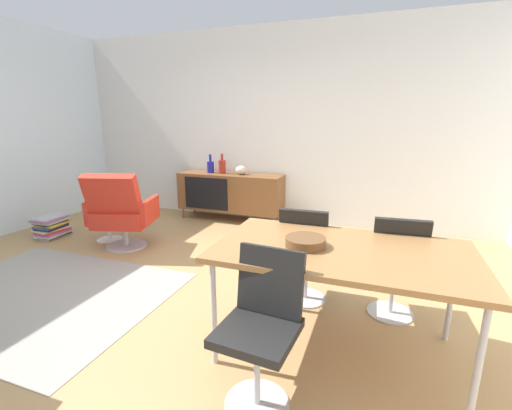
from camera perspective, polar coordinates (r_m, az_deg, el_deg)
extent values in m
plane|color=tan|center=(3.30, -11.64, -14.11)|extent=(8.32, 8.32, 0.00)
cube|color=silver|center=(5.29, 2.73, 12.55)|extent=(6.80, 0.12, 2.80)
cube|color=brown|center=(5.33, -4.17, 2.13)|extent=(1.60, 0.44, 0.56)
cube|color=black|center=(5.26, -8.16, 1.87)|extent=(0.70, 0.01, 0.48)
cylinder|color=brown|center=(5.61, -11.73, -1.30)|extent=(0.03, 0.03, 0.16)
cylinder|color=brown|center=(5.01, 2.85, -2.88)|extent=(0.03, 0.03, 0.16)
cylinder|color=brown|center=(5.89, -10.01, -0.48)|extent=(0.03, 0.03, 0.16)
cylinder|color=brown|center=(5.32, 3.94, -1.87)|extent=(0.03, 0.03, 0.16)
ellipsoid|color=beige|center=(5.20, -2.46, 5.71)|extent=(0.16, 0.16, 0.13)
cylinder|color=navy|center=(5.41, -7.42, 6.14)|extent=(0.11, 0.11, 0.17)
cylinder|color=navy|center=(5.39, -7.47, 7.60)|extent=(0.04, 0.04, 0.11)
cylinder|color=maroon|center=(5.32, -5.53, 6.22)|extent=(0.11, 0.11, 0.20)
cylinder|color=maroon|center=(5.30, -5.57, 7.78)|extent=(0.04, 0.04, 0.09)
cube|color=olive|center=(2.30, 13.85, -7.32)|extent=(1.60, 0.90, 0.04)
cylinder|color=#B7B7BC|center=(2.31, -6.86, -17.15)|extent=(0.04, 0.04, 0.70)
cylinder|color=#B7B7BC|center=(2.18, 32.46, -21.57)|extent=(0.04, 0.04, 0.70)
cylinder|color=#B7B7BC|center=(2.94, 0.09, -9.81)|extent=(0.04, 0.04, 0.70)
cylinder|color=#B7B7BC|center=(2.85, 29.25, -12.64)|extent=(0.04, 0.04, 0.70)
cylinder|color=brown|center=(2.28, 8.06, -5.97)|extent=(0.26, 0.26, 0.06)
cube|color=black|center=(1.95, 0.16, -20.06)|extent=(0.43, 0.43, 0.05)
cube|color=black|center=(1.99, 2.36, -12.24)|extent=(0.39, 0.12, 0.38)
cylinder|color=#B7B7BC|center=(2.10, 0.15, -25.43)|extent=(0.04, 0.04, 0.42)
cylinder|color=#B7B7BC|center=(2.23, 0.15, -29.52)|extent=(0.36, 0.36, 0.01)
cube|color=black|center=(2.97, 21.73, -8.58)|extent=(0.43, 0.43, 0.05)
cube|color=black|center=(2.73, 22.49, -5.83)|extent=(0.39, 0.12, 0.38)
cylinder|color=#B7B7BC|center=(3.07, 21.31, -12.68)|extent=(0.04, 0.04, 0.42)
cylinder|color=#B7B7BC|center=(3.16, 20.97, -16.04)|extent=(0.36, 0.36, 0.01)
cube|color=black|center=(3.02, 8.27, -7.32)|extent=(0.41, 0.41, 0.05)
cube|color=black|center=(2.78, 7.74, -4.50)|extent=(0.38, 0.10, 0.38)
cylinder|color=#B7B7BC|center=(3.11, 8.11, -11.39)|extent=(0.04, 0.04, 0.42)
cylinder|color=#B7B7BC|center=(3.21, 7.98, -14.72)|extent=(0.36, 0.36, 0.01)
cube|color=red|center=(4.52, -20.73, -1.75)|extent=(0.74, 0.71, 0.20)
cube|color=red|center=(4.24, -22.37, 1.40)|extent=(0.65, 0.43, 0.51)
cube|color=red|center=(4.38, -16.86, -0.85)|extent=(0.20, 0.50, 0.28)
cube|color=red|center=(4.64, -24.54, -0.69)|extent=(0.20, 0.50, 0.28)
cylinder|color=#B7B7BC|center=(4.59, -20.46, -4.64)|extent=(0.06, 0.06, 0.28)
cylinder|color=#B7B7BC|center=(4.63, -20.32, -6.18)|extent=(0.48, 0.48, 0.02)
cylinder|color=white|center=(4.83, -23.28, 0.58)|extent=(0.44, 0.44, 0.02)
cylinder|color=white|center=(4.89, -22.99, -2.38)|extent=(0.05, 0.05, 0.50)
cone|color=white|center=(4.96, -22.72, -5.04)|extent=(0.32, 0.32, 0.02)
cylinder|color=#262628|center=(4.82, -23.32, 0.99)|extent=(0.20, 0.20, 0.05)
sphere|color=orange|center=(4.78, -23.04, 1.48)|extent=(0.07, 0.07, 0.07)
sphere|color=orange|center=(4.85, -23.63, 1.58)|extent=(0.07, 0.07, 0.07)
cube|color=#B2B2B7|center=(5.39, -30.14, -4.39)|extent=(0.29, 0.37, 0.02)
cube|color=#262626|center=(5.38, -30.06, -4.22)|extent=(0.29, 0.35, 0.01)
cube|color=#B2B2B7|center=(5.36, -30.22, -4.08)|extent=(0.28, 0.38, 0.03)
cube|color=#99668C|center=(5.37, -30.17, -3.77)|extent=(0.28, 0.38, 0.03)
cube|color=red|center=(5.35, -30.25, -3.54)|extent=(0.30, 0.38, 0.03)
cube|color=silver|center=(5.35, -30.41, -3.36)|extent=(0.29, 0.40, 0.01)
cube|color=#262626|center=(5.36, -30.38, -3.12)|extent=(0.27, 0.34, 0.02)
cube|color=#334C8C|center=(5.36, -30.42, -2.85)|extent=(0.30, 0.37, 0.02)
cube|color=gold|center=(5.34, -30.24, -2.60)|extent=(0.31, 0.35, 0.02)
cube|color=#262626|center=(5.34, -30.53, -2.41)|extent=(0.31, 0.35, 0.02)
cube|color=#B2B2B7|center=(5.34, -30.38, -2.15)|extent=(0.31, 0.40, 0.03)
cube|color=#99668C|center=(5.33, -30.59, -1.93)|extent=(0.33, 0.40, 0.03)
cube|color=#B2B2B7|center=(5.33, -30.67, -1.72)|extent=(0.26, 0.35, 0.01)
cube|color=gray|center=(3.76, -31.57, -12.36)|extent=(2.20, 1.70, 0.01)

